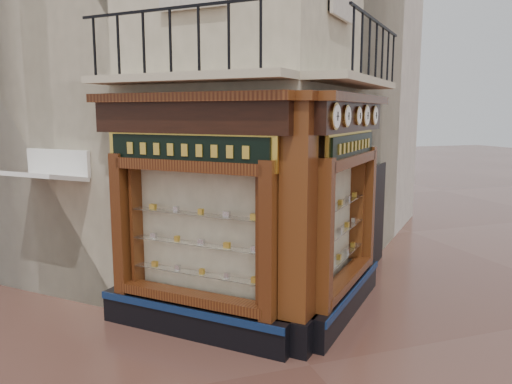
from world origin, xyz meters
name	(u,v)px	position (x,y,z in m)	size (l,w,h in m)	color
ground	(310,365)	(0.00, 0.00, 0.00)	(80.00, 80.00, 0.00)	#533026
main_building	(206,16)	(0.00, 6.16, 6.00)	(8.00, 8.00, 12.00)	beige
neighbour_left	(98,46)	(-2.47, 8.63, 5.50)	(8.00, 8.00, 11.00)	beige
neighbour_right	(266,53)	(2.47, 8.63, 5.50)	(8.00, 8.00, 11.00)	beige
shopfront_left	(191,219)	(-1.41, 1.57, 1.98)	(2.86, 2.86, 3.98)	black
shopfront_right	(346,208)	(1.41, 1.57, 1.98)	(2.86, 2.86, 3.98)	black
corner_pilaster	(298,229)	(0.00, 0.50, 1.95)	(0.85, 0.85, 3.98)	black
balcony	(275,79)	(0.00, 1.49, 4.22)	(5.94, 2.97, 1.03)	beige
clock_a	(335,116)	(0.56, 0.46, 3.62)	(0.32, 0.32, 0.41)	#B28B3B
clock_b	(347,116)	(0.99, 0.89, 3.62)	(0.29, 0.29, 0.36)	#B28B3B
clock_c	(358,116)	(1.50, 1.39, 3.62)	(0.26, 0.26, 0.32)	#B28B3B
clock_d	(366,116)	(1.89, 1.78, 3.62)	(0.31, 0.31, 0.39)	#B28B3B
clock_e	(374,115)	(2.37, 2.27, 3.62)	(0.30, 0.30, 0.37)	#B28B3B
awning	(48,309)	(-3.78, 3.57, 0.00)	(1.55, 0.93, 0.08)	white
signboard_left	(187,150)	(-1.46, 1.51, 3.10)	(2.24, 2.24, 0.60)	gold
signboard_right	(352,146)	(1.46, 1.51, 3.10)	(1.99, 1.99, 0.53)	gold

